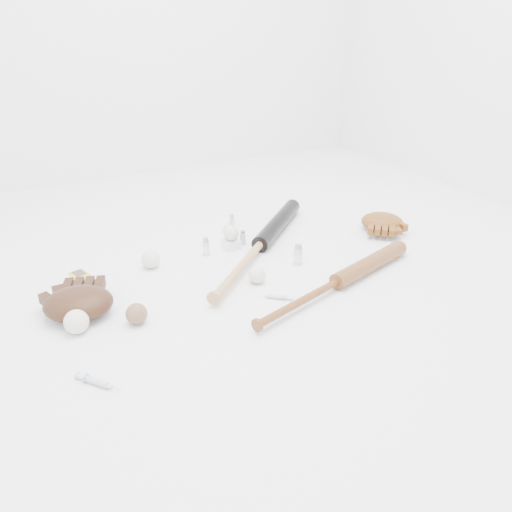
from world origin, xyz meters
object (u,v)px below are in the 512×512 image
bat_dark (260,244)px  glove_dark (78,303)px  pedestal (231,244)px  bat_wood (338,281)px

bat_dark → glove_dark: 0.78m
glove_dark → pedestal: glove_dark is taller
bat_wood → pedestal: bat_wood is taller
bat_wood → glove_dark: bearing=147.5°
bat_wood → pedestal: (-0.19, 0.50, -0.01)m
bat_dark → pedestal: size_ratio=14.86×
bat_dark → pedestal: (-0.09, 0.09, -0.02)m
bat_dark → pedestal: bearing=92.4°
glove_dark → pedestal: size_ratio=3.99×
bat_dark → pedestal: 0.13m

